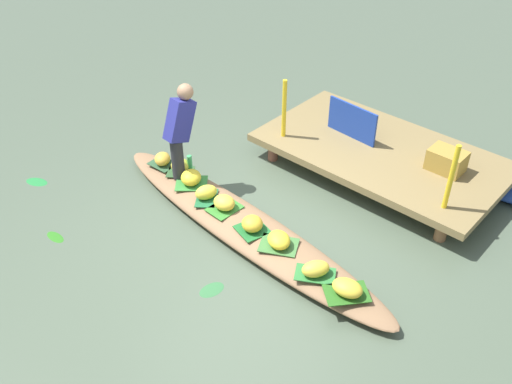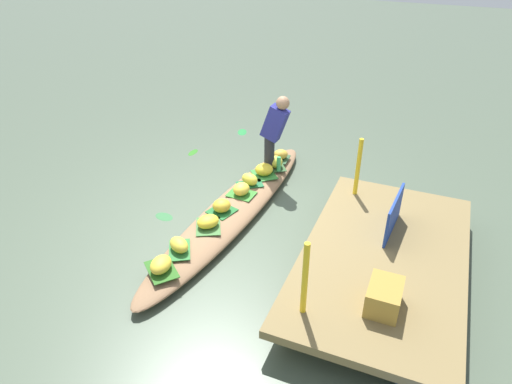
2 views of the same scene
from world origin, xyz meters
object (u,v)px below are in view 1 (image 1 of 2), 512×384
(banana_bunch_0, at_px, (252,224))
(banana_bunch_6, at_px, (347,288))
(vendor_person, at_px, (180,127))
(banana_bunch_8, at_px, (206,192))
(market_banner, at_px, (352,121))
(banana_bunch_3, at_px, (316,269))
(banana_bunch_2, at_px, (224,203))
(banana_bunch_1, at_px, (191,177))
(produce_crate, at_px, (447,160))
(banana_bunch_5, at_px, (162,159))
(banana_bunch_7, at_px, (180,166))
(banana_bunch_4, at_px, (279,240))
(vendor_boat, at_px, (243,226))
(water_bottle, at_px, (190,164))

(banana_bunch_0, bearing_deg, banana_bunch_6, -4.24)
(vendor_person, bearing_deg, banana_bunch_0, -9.42)
(banana_bunch_0, distance_m, banana_bunch_8, 0.82)
(banana_bunch_6, distance_m, market_banner, 2.82)
(banana_bunch_0, xyz_separation_m, market_banner, (-0.20, 2.23, 0.31))
(banana_bunch_3, xyz_separation_m, banana_bunch_6, (0.40, -0.00, -0.00))
(banana_bunch_0, xyz_separation_m, banana_bunch_2, (-0.51, 0.07, -0.00))
(banana_bunch_1, height_order, vendor_person, vendor_person)
(banana_bunch_8, relative_size, produce_crate, 0.63)
(banana_bunch_5, distance_m, banana_bunch_7, 0.32)
(banana_bunch_8, relative_size, market_banner, 0.35)
(banana_bunch_4, bearing_deg, banana_bunch_3, -9.36)
(banana_bunch_8, bearing_deg, vendor_boat, 0.32)
(banana_bunch_1, height_order, banana_bunch_2, banana_bunch_1)
(vendor_boat, bearing_deg, banana_bunch_1, 178.82)
(banana_bunch_0, distance_m, vendor_person, 1.55)
(banana_bunch_8, distance_m, market_banner, 2.27)
(vendor_boat, distance_m, banana_bunch_2, 0.35)
(banana_bunch_4, bearing_deg, banana_bunch_2, 175.58)
(banana_bunch_0, bearing_deg, vendor_boat, 162.37)
(banana_bunch_7, bearing_deg, produce_crate, 38.72)
(vendor_boat, height_order, banana_bunch_8, banana_bunch_8)
(banana_bunch_3, distance_m, banana_bunch_8, 1.79)
(market_banner, bearing_deg, banana_bunch_3, -58.97)
(produce_crate, bearing_deg, water_bottle, -141.39)
(vendor_person, xyz_separation_m, water_bottle, (0.02, 0.09, -0.58))
(banana_bunch_1, xyz_separation_m, banana_bunch_2, (0.67, -0.09, -0.00))
(banana_bunch_1, height_order, water_bottle, water_bottle)
(banana_bunch_2, xyz_separation_m, banana_bunch_4, (0.90, -0.07, -0.01))
(banana_bunch_5, xyz_separation_m, banana_bunch_6, (3.15, -0.31, -0.00))
(water_bottle, height_order, produce_crate, produce_crate)
(vendor_boat, distance_m, banana_bunch_0, 0.29)
(banana_bunch_5, relative_size, market_banner, 0.32)
(banana_bunch_6, xyz_separation_m, market_banner, (-1.56, 2.33, 0.32))
(banana_bunch_5, relative_size, banana_bunch_7, 1.04)
(banana_bunch_5, height_order, water_bottle, water_bottle)
(banana_bunch_1, height_order, banana_bunch_8, banana_bunch_1)
(banana_bunch_1, xyz_separation_m, banana_bunch_8, (0.36, -0.09, -0.00))
(water_bottle, bearing_deg, produce_crate, 38.61)
(banana_bunch_4, height_order, market_banner, market_banner)
(banana_bunch_0, distance_m, banana_bunch_6, 1.37)
(banana_bunch_0, xyz_separation_m, water_bottle, (-1.38, 0.32, 0.03))
(vendor_boat, bearing_deg, produce_crate, 63.09)
(banana_bunch_3, height_order, banana_bunch_5, banana_bunch_5)
(banana_bunch_2, height_order, banana_bunch_8, banana_bunch_8)
(banana_bunch_3, relative_size, produce_crate, 0.68)
(banana_bunch_0, relative_size, banana_bunch_2, 0.92)
(vendor_boat, height_order, banana_bunch_2, banana_bunch_2)
(vendor_boat, bearing_deg, water_bottle, 171.68)
(banana_bunch_3, bearing_deg, vendor_person, 172.08)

